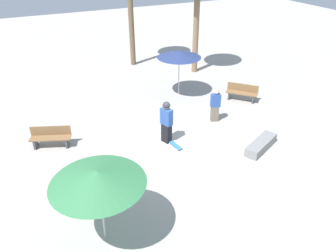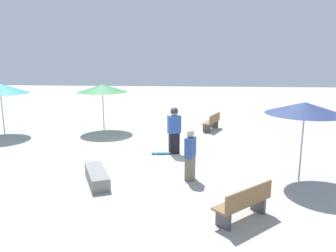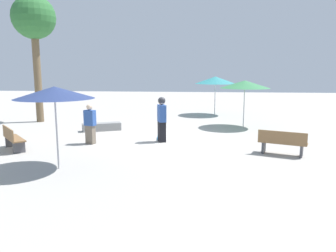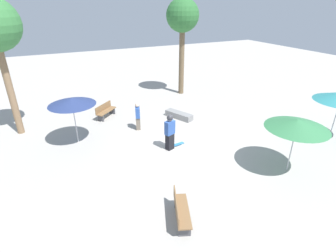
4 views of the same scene
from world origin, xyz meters
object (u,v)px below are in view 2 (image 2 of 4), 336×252
object	(u,v)px
bench_far	(212,122)
shade_umbrella_teal	(0,89)
concrete_ledge	(97,176)
shade_umbrella_navy	(305,108)
bench_near	(244,203)
skateboard	(162,153)
shade_umbrella_green	(102,88)
skater_main	(174,129)
bystander_watching	(190,155)

from	to	relation	value
bench_far	shade_umbrella_teal	distance (m)	10.45
concrete_ledge	shade_umbrella_navy	xyz separation A→B (m)	(-6.13, -0.56, 2.06)
bench_near	bench_far	xyz separation A→B (m)	(0.22, -9.61, 0.00)
bench_far	skateboard	bearing A→B (deg)	175.63
skateboard	bench_near	world-z (taller)	bench_near
shade_umbrella_teal	shade_umbrella_green	distance (m)	4.76
skater_main	shade_umbrella_teal	world-z (taller)	shade_umbrella_teal
skater_main	shade_umbrella_navy	xyz separation A→B (m)	(-3.98, 2.61, 1.26)
skater_main	bench_near	bearing A→B (deg)	89.82
concrete_ledge	bench_far	world-z (taller)	bench_far
skater_main	bystander_watching	size ratio (longest dim) A/B	1.16
concrete_ledge	bystander_watching	size ratio (longest dim) A/B	1.18
skater_main	shade_umbrella_green	distance (m)	5.49
skateboard	shade_umbrella_green	size ratio (longest dim) A/B	0.33
skateboard	bystander_watching	bearing A→B (deg)	105.80
skater_main	bench_far	size ratio (longest dim) A/B	1.11
bystander_watching	concrete_ledge	bearing A→B (deg)	116.16
concrete_ledge	bench_far	bearing A→B (deg)	-117.10
skater_main	shade_umbrella_green	bearing A→B (deg)	-64.67
concrete_ledge	bench_far	distance (m)	8.47
skateboard	shade_umbrella_teal	distance (m)	8.64
bench_far	shade_umbrella_navy	size ratio (longest dim) A/B	0.68
shade_umbrella_navy	bench_far	bearing A→B (deg)	-71.94
bystander_watching	shade_umbrella_navy	bearing A→B (deg)	-69.58
skater_main	skateboard	distance (m)	1.06
skater_main	shade_umbrella_teal	size ratio (longest dim) A/B	0.71
skateboard	bystander_watching	world-z (taller)	bystander_watching
concrete_ledge	shade_umbrella_navy	bearing A→B (deg)	-174.76
skateboard	concrete_ledge	xyz separation A→B (m)	(1.67, 3.02, 0.13)
bystander_watching	bench_far	bearing A→B (deg)	9.46
bench_near	shade_umbrella_teal	bearing A→B (deg)	100.38
shade_umbrella_teal	concrete_ledge	bearing A→B (deg)	137.93
bystander_watching	skater_main	bearing A→B (deg)	31.17
skateboard	concrete_ledge	bearing A→B (deg)	53.31
skateboard	shade_umbrella_teal	xyz separation A→B (m)	(7.93, -2.62, 2.19)
bench_far	skater_main	bearing A→B (deg)	-179.89
shade_umbrella_navy	bystander_watching	world-z (taller)	shade_umbrella_navy
bench_near	bench_far	size ratio (longest dim) A/B	0.89
bench_near	bench_far	distance (m)	9.62
shade_umbrella_navy	shade_umbrella_teal	world-z (taller)	shade_umbrella_teal
bench_near	bench_far	world-z (taller)	same
bench_near	skater_main	bearing A→B (deg)	67.28
bench_far	shade_umbrella_navy	world-z (taller)	shade_umbrella_navy
concrete_ledge	bench_far	size ratio (longest dim) A/B	1.13
concrete_ledge	skater_main	bearing A→B (deg)	-124.16
shade_umbrella_navy	bystander_watching	bearing A→B (deg)	2.59
bench_near	shade_umbrella_teal	size ratio (longest dim) A/B	0.57
bench_far	shade_umbrella_teal	world-z (taller)	shade_umbrella_teal
bench_near	bystander_watching	bearing A→B (deg)	74.18
shade_umbrella_navy	bystander_watching	xyz separation A→B (m)	(3.32, 0.15, -1.46)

